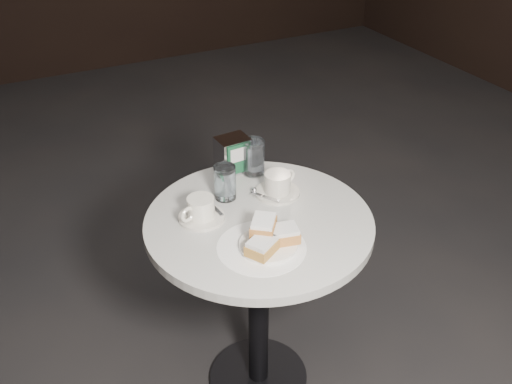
% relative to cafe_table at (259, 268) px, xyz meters
% --- Properties ---
extents(ground, '(7.00, 7.00, 0.00)m').
position_rel_cafe_table_xyz_m(ground, '(0.00, 0.00, -0.55)').
color(ground, black).
rests_on(ground, ground).
extents(cafe_table, '(0.70, 0.70, 0.74)m').
position_rel_cafe_table_xyz_m(cafe_table, '(0.00, 0.00, 0.00)').
color(cafe_table, black).
rests_on(cafe_table, ground).
extents(sugar_spill, '(0.30, 0.30, 0.00)m').
position_rel_cafe_table_xyz_m(sugar_spill, '(-0.06, -0.13, 0.20)').
color(sugar_spill, white).
rests_on(sugar_spill, cafe_table).
extents(beignet_plate, '(0.20, 0.20, 0.08)m').
position_rel_cafe_table_xyz_m(beignet_plate, '(-0.04, -0.14, 0.23)').
color(beignet_plate, white).
rests_on(beignet_plate, cafe_table).
extents(coffee_cup_left, '(0.18, 0.18, 0.07)m').
position_rel_cafe_table_xyz_m(coffee_cup_left, '(-0.16, 0.08, 0.23)').
color(coffee_cup_left, silver).
rests_on(coffee_cup_left, cafe_table).
extents(coffee_cup_right, '(0.18, 0.18, 0.08)m').
position_rel_cafe_table_xyz_m(coffee_cup_right, '(0.12, 0.10, 0.23)').
color(coffee_cup_right, beige).
rests_on(coffee_cup_right, cafe_table).
extents(water_glass_left, '(0.09, 0.09, 0.11)m').
position_rel_cafe_table_xyz_m(water_glass_left, '(-0.04, 0.15, 0.25)').
color(water_glass_left, white).
rests_on(water_glass_left, cafe_table).
extents(water_glass_right, '(0.10, 0.10, 0.12)m').
position_rel_cafe_table_xyz_m(water_glass_right, '(0.11, 0.25, 0.26)').
color(water_glass_right, white).
rests_on(water_glass_right, cafe_table).
extents(napkin_dispenser, '(0.11, 0.10, 0.13)m').
position_rel_cafe_table_xyz_m(napkin_dispenser, '(0.05, 0.30, 0.26)').
color(napkin_dispenser, silver).
rests_on(napkin_dispenser, cafe_table).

